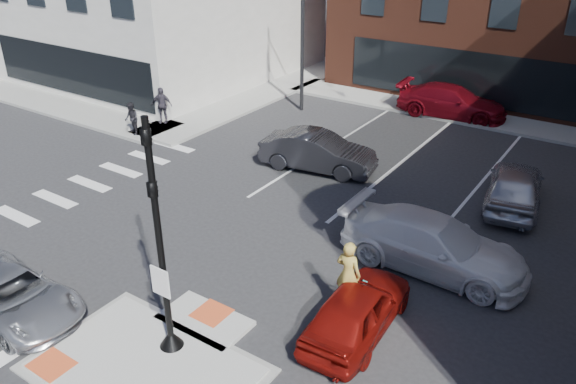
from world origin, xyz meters
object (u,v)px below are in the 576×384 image
Objects in this scene: red_sedan at (358,309)px; pedestrian_b at (162,105)px; pedestrian_a at (132,119)px; cyclist at (347,293)px; white_pickup at (434,244)px; bg_car_red at (452,101)px; silver_suv at (11,295)px; bg_car_dark at (318,152)px; bg_car_silver at (515,186)px.

pedestrian_b is (-15.50, 8.44, 0.35)m from red_sedan.
pedestrian_a is at bearing -25.51° from red_sedan.
cyclist is 1.29× the size of pedestrian_b.
white_pickup reaches higher than bg_car_red.
bg_car_red is at bearing -80.79° from red_sedan.
bg_car_red reaches higher than red_sedan.
silver_suv is at bearing -29.64° from pedestrian_a.
silver_suv is 12.87m from bg_car_dark.
pedestrian_a is (-9.33, -1.74, 0.13)m from bg_car_dark.
silver_suv is 8.97m from cyclist.
bg_car_red is 15.02m from pedestrian_b.
cyclist is at bearing -173.27° from bg_car_red.
bg_car_dark is 3.11× the size of pedestrian_a.
silver_suv is 9.21m from red_sedan.
silver_suv is 0.80× the size of bg_car_red.
bg_car_dark is 2.65× the size of pedestrian_b.
silver_suv is at bearing 161.75° from bg_car_dark.
bg_car_red is at bearing 17.32° from white_pickup.
bg_car_dark is at bearing -0.61° from bg_car_silver.
bg_car_silver is at bearing -33.31° from silver_suv.
white_pickup is at bearing 17.06° from pedestrian_a.
bg_car_silver reaches higher than silver_suv.
silver_suv is 2.48× the size of pedestrian_b.
bg_car_dark is 9.34m from pedestrian_b.
pedestrian_a reaches higher than bg_car_dark.
cyclist is 1.51× the size of pedestrian_a.
bg_car_dark is at bearing 36.64° from pedestrian_a.
pedestrian_b is (-15.00, 8.08, 0.27)m from cyclist.
pedestrian_a reaches higher than bg_car_silver.
bg_car_silver is (7.67, 1.26, 0.00)m from bg_car_dark.
pedestrian_b is (-17.00, -1.00, 0.26)m from bg_car_silver.
pedestrian_b is at bearing 30.83° from silver_suv.
cyclist reaches higher than pedestrian_a.
silver_suv is 1.09× the size of red_sedan.
pedestrian_a reaches higher than silver_suv.
bg_car_red is 2.41× the size of cyclist.
red_sedan is (8.00, 4.56, 0.08)m from silver_suv.
silver_suv is at bearing 33.16° from cyclist.
pedestrian_a is (-15.50, 6.44, 0.22)m from red_sedan.
red_sedan is at bearing 71.03° from bg_car_silver.
bg_car_silver is 10.05m from bg_car_red.
cyclist reaches higher than red_sedan.
white_pickup is at bearing -132.69° from bg_car_dark.
white_pickup reaches higher than silver_suv.
pedestrian_b is at bearing 74.14° from white_pickup.
pedestrian_b is (-7.50, 13.00, 0.43)m from silver_suv.
white_pickup is 14.71m from bg_car_red.
bg_car_dark is 7.77m from bg_car_silver.
pedestrian_b is at bearing -6.57° from bg_car_silver.
white_pickup is at bearing -44.38° from silver_suv.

